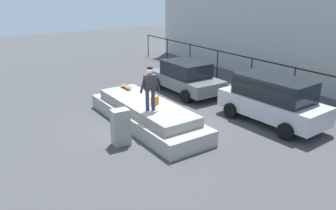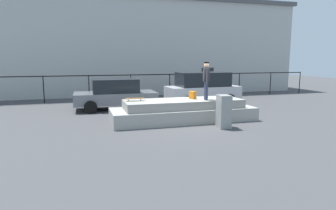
{
  "view_description": "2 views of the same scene",
  "coord_description": "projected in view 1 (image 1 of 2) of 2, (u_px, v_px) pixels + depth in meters",
  "views": [
    {
      "loc": [
        10.58,
        -6.18,
        5.28
      ],
      "look_at": [
        -0.69,
        1.55,
        0.39
      ],
      "focal_mm": 35.78,
      "sensor_mm": 36.0,
      "label": 1
    },
    {
      "loc": [
        -4.44,
        -11.75,
        2.69
      ],
      "look_at": [
        -0.58,
        1.32,
        0.54
      ],
      "focal_mm": 31.39,
      "sensor_mm": 36.0,
      "label": 2
    }
  ],
  "objects": [
    {
      "name": "fence_row",
      "position": [
        272.0,
        71.0,
        16.81
      ],
      "size": [
        24.06,
        0.06,
        1.69
      ],
      "color": "black",
      "rests_on": "ground_plane"
    },
    {
      "name": "utility_box",
      "position": [
        121.0,
        127.0,
        11.59
      ],
      "size": [
        0.49,
        0.64,
        1.3
      ],
      "primitive_type": "cube",
      "rotation": [
        0.0,
        0.0,
        -0.09
      ],
      "color": "gray",
      "rests_on": "ground_plane"
    },
    {
      "name": "concrete_ledge",
      "position": [
        146.0,
        114.0,
        13.4
      ],
      "size": [
        6.26,
        2.02,
        0.94
      ],
      "color": "#9E9B93",
      "rests_on": "ground_plane"
    },
    {
      "name": "skateboarder",
      "position": [
        150.0,
        86.0,
        12.03
      ],
      "size": [
        0.35,
        0.78,
        1.62
      ],
      "color": "#2D334C",
      "rests_on": "concrete_ledge"
    },
    {
      "name": "car_grey_sedan_near",
      "position": [
        186.0,
        77.0,
        17.27
      ],
      "size": [
        4.33,
        2.19,
        1.64
      ],
      "color": "slate",
      "rests_on": "ground_plane"
    },
    {
      "name": "car_silver_hatchback_mid",
      "position": [
        272.0,
        99.0,
        13.36
      ],
      "size": [
        4.41,
        2.16,
        1.9
      ],
      "color": "#B7B7BC",
      "rests_on": "ground_plane"
    },
    {
      "name": "backpack",
      "position": [
        155.0,
        101.0,
        12.87
      ],
      "size": [
        0.3,
        0.34,
        0.34
      ],
      "primitive_type": "cube",
      "rotation": [
        0.0,
        0.0,
        5.14
      ],
      "color": "orange",
      "rests_on": "concrete_ledge"
    },
    {
      "name": "skateboard",
      "position": [
        126.0,
        86.0,
        14.93
      ],
      "size": [
        0.8,
        0.25,
        0.12
      ],
      "color": "brown",
      "rests_on": "concrete_ledge"
    },
    {
      "name": "ground_plane",
      "position": [
        146.0,
        126.0,
        13.29
      ],
      "size": [
        60.0,
        60.0,
        0.0
      ],
      "primitive_type": "plane",
      "color": "#424244"
    }
  ]
}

